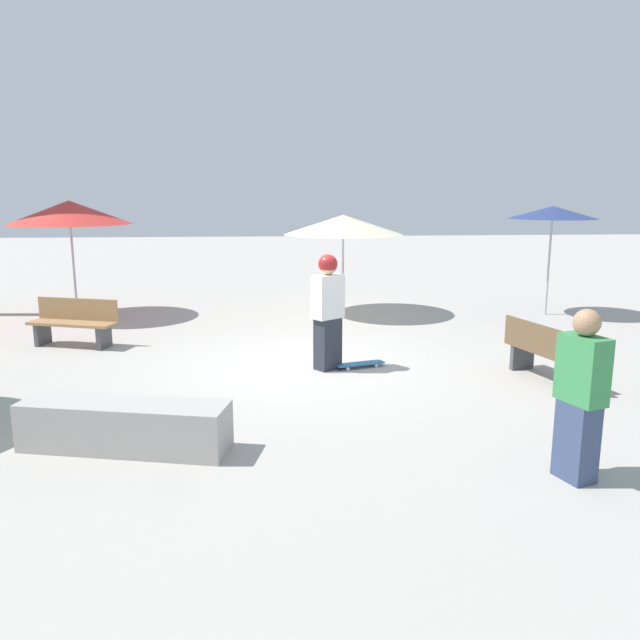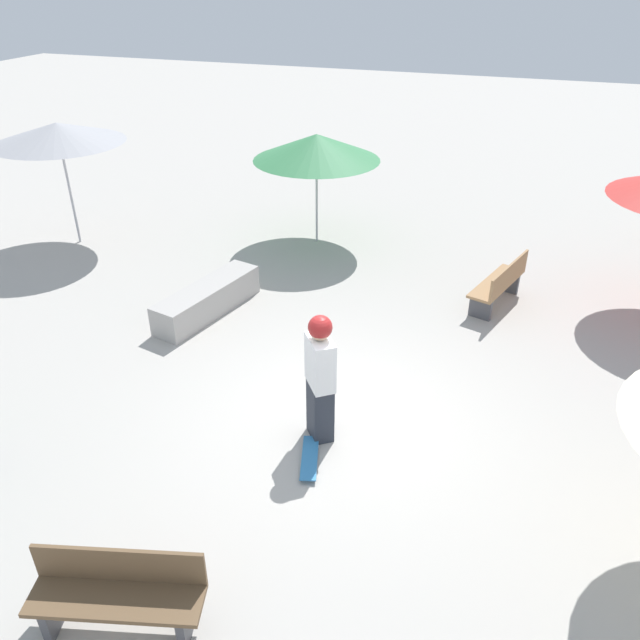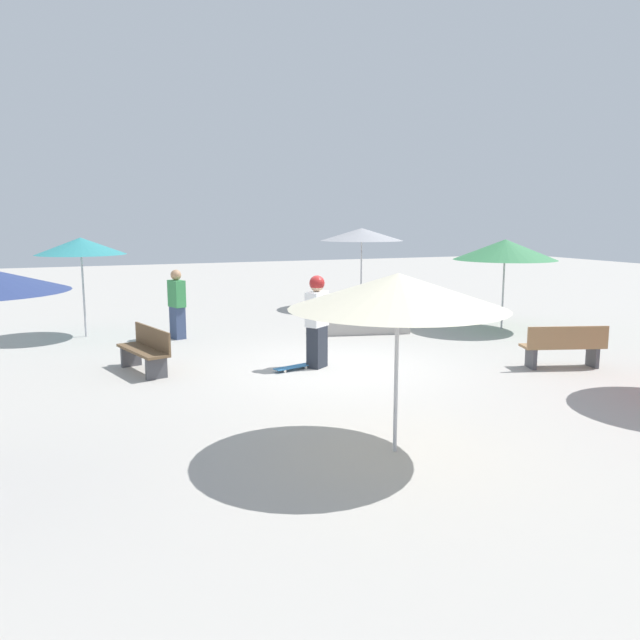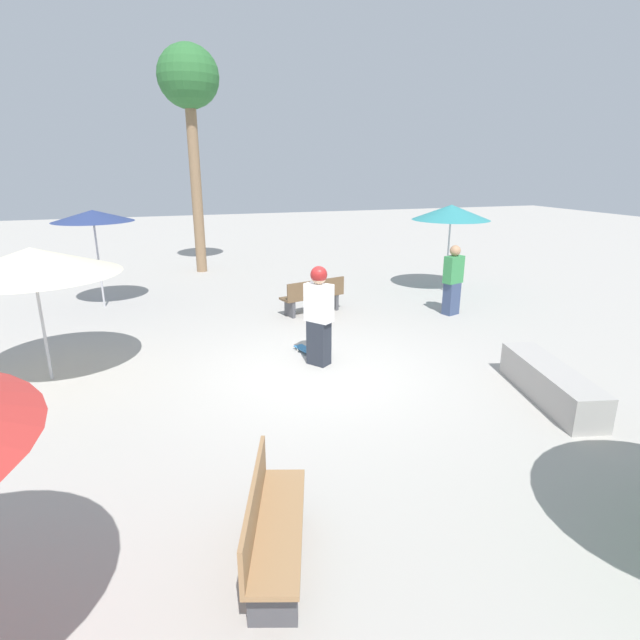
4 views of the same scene
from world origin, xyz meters
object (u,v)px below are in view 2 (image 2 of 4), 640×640
skater_main (320,374)px  bench_near (118,594)px  shade_umbrella_grey (58,133)px  bench_far (500,284)px  skateboard (310,458)px  concrete_ledge (208,299)px  shade_umbrella_green (317,147)px

skater_main → bench_near: size_ratio=1.09×
shade_umbrella_grey → bench_far: bearing=-90.0°
skateboard → bench_near: size_ratio=0.50×
skateboard → concrete_ledge: (2.99, 2.98, 0.21)m
bench_near → bench_far: same height
skater_main → bench_near: skater_main is taller
bench_far → shade_umbrella_grey: bearing=107.7°
bench_near → shade_umbrella_green: 9.55m
shade_umbrella_grey → shade_umbrella_green: (1.73, -4.98, -0.30)m
bench_far → shade_umbrella_grey: shade_umbrella_grey is taller
skateboard → bench_far: bearing=143.2°
shade_umbrella_grey → concrete_ledge: bearing=-114.8°
bench_near → shade_umbrella_green: size_ratio=0.62×
concrete_ledge → bench_far: bench_far is taller
skater_main → bench_near: bearing=-52.2°
skater_main → bench_near: 3.32m
concrete_ledge → bench_near: 6.00m
skater_main → skateboard: 1.05m
skateboard → shade_umbrella_green: size_ratio=0.31×
skater_main → concrete_ledge: bearing=-166.7°
concrete_ledge → bench_far: bearing=-68.0°
shade_umbrella_grey → shade_umbrella_green: 5.28m
shade_umbrella_green → concrete_ledge: bearing=168.4°
skateboard → concrete_ledge: bearing=-151.6°
skateboard → shade_umbrella_grey: shade_umbrella_grey is taller
concrete_ledge → shade_umbrella_green: shade_umbrella_green is taller
bench_near → bench_far: size_ratio=1.00×
bench_far → skater_main: bearing=174.7°
shade_umbrella_grey → shade_umbrella_green: shade_umbrella_grey is taller
skateboard → shade_umbrella_green: (6.68, 2.23, 2.03)m
skateboard → shade_umbrella_grey: 9.05m
skater_main → concrete_ledge: size_ratio=0.78×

